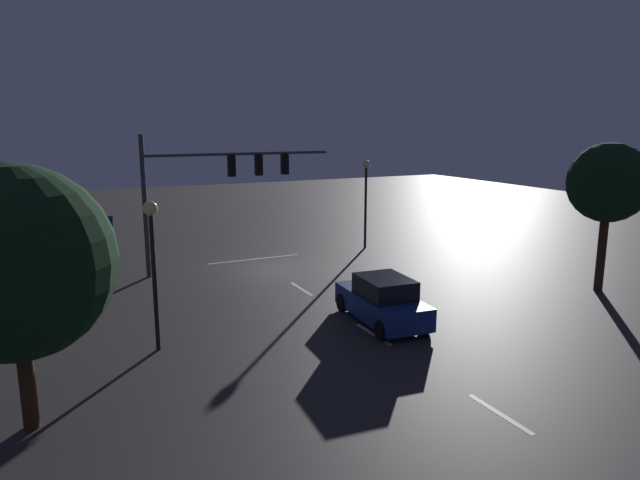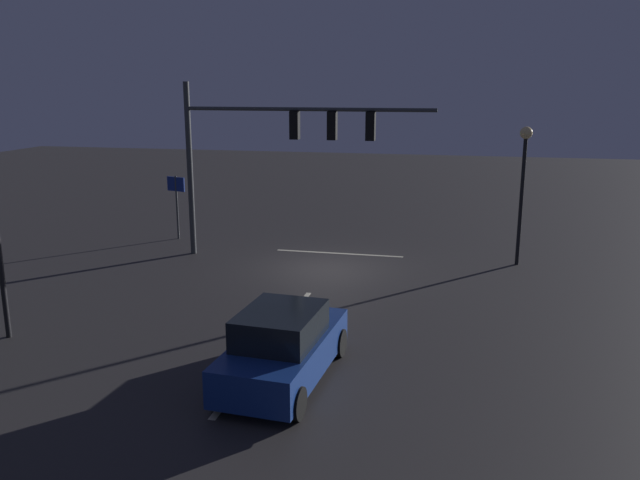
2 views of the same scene
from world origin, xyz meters
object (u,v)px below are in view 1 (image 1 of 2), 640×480
at_px(tree_right_near, 14,263).
at_px(route_sign, 104,231).
at_px(car_approaching, 382,301).
at_px(street_lamp_right_kerb, 152,246).
at_px(street_lamp_left_kerb, 366,187).
at_px(traffic_signal_assembly, 217,177).
at_px(tree_left_near, 608,183).

bearing_deg(tree_right_near, route_sign, -101.95).
bearing_deg(car_approaching, street_lamp_right_kerb, -6.66).
bearing_deg(street_lamp_left_kerb, route_sign, -4.64).
bearing_deg(street_lamp_right_kerb, traffic_signal_assembly, -116.96).
distance_m(tree_left_near, tree_right_near, 21.79).
distance_m(street_lamp_right_kerb, tree_left_near, 18.24).
bearing_deg(tree_left_near, route_sign, -34.74).
relative_size(street_lamp_right_kerb, tree_right_near, 0.76).
height_order(car_approaching, route_sign, route_sign).
distance_m(car_approaching, tree_left_near, 11.11).
bearing_deg(tree_right_near, street_lamp_right_kerb, -135.24).
height_order(street_lamp_left_kerb, tree_left_near, tree_left_near).
xyz_separation_m(traffic_signal_assembly, tree_left_near, (-13.48, 10.68, 0.07)).
bearing_deg(street_lamp_right_kerb, street_lamp_left_kerb, -142.84).
xyz_separation_m(car_approaching, street_lamp_right_kerb, (7.71, -0.90, 2.54)).
distance_m(street_lamp_right_kerb, route_sign, 11.43).
bearing_deg(street_lamp_left_kerb, traffic_signal_assembly, 6.82).
bearing_deg(street_lamp_left_kerb, car_approaching, 62.59).
distance_m(street_lamp_left_kerb, street_lamp_right_kerb, 16.90).
height_order(car_approaching, street_lamp_right_kerb, street_lamp_right_kerb).
xyz_separation_m(street_lamp_left_kerb, street_lamp_right_kerb, (13.47, 10.21, -0.17)).
distance_m(street_lamp_left_kerb, tree_right_near, 21.87).
relative_size(traffic_signal_assembly, tree_left_near, 1.48).
xyz_separation_m(street_lamp_left_kerb, tree_left_near, (-4.67, 11.73, 1.08)).
xyz_separation_m(car_approaching, tree_right_near, (11.26, 2.62, 3.18)).
xyz_separation_m(traffic_signal_assembly, tree_right_near, (8.21, 12.68, -0.54)).
bearing_deg(tree_right_near, car_approaching, -166.90).
bearing_deg(tree_left_near, traffic_signal_assembly, -38.39).
height_order(street_lamp_right_kerb, route_sign, street_lamp_right_kerb).
relative_size(street_lamp_left_kerb, tree_left_near, 0.80).
xyz_separation_m(traffic_signal_assembly, street_lamp_left_kerb, (-8.81, -1.05, -1.01)).
relative_size(car_approaching, street_lamp_right_kerb, 0.95).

